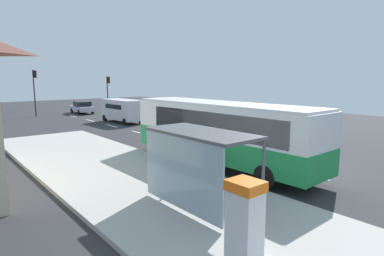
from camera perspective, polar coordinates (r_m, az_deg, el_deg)
ground_plane at (r=26.27m, az=-9.96°, el=-0.94°), size 56.00×92.00×0.04m
sidewalk_platform at (r=13.03m, az=-7.86°, el=-10.45°), size 6.20×30.00×0.18m
lane_stripe_seg_1 at (r=15.72m, az=19.80°, el=-7.84°), size 0.16×2.20×0.01m
lane_stripe_seg_2 at (r=18.62m, az=6.39°, el=-4.79°), size 0.16×2.20×0.01m
lane_stripe_seg_3 at (r=22.28m, az=-2.94°, el=-2.49°), size 0.16×2.20×0.01m
lane_stripe_seg_4 at (r=26.38m, az=-9.49°, el=-0.82°), size 0.16×2.20×0.01m
lane_stripe_seg_5 at (r=30.75m, az=-14.22°, el=0.39°), size 0.16×2.20×0.01m
lane_stripe_seg_6 at (r=35.29m, az=-17.76°, el=1.30°), size 0.16×2.20×0.01m
lane_stripe_seg_7 at (r=39.94m, az=-20.49°, el=1.99°), size 0.16×2.20×0.01m
bus at (r=16.02m, az=4.89°, el=-0.30°), size 2.61×11.03×3.21m
white_van at (r=32.80m, az=-12.39°, el=3.32°), size 2.23×5.29×2.30m
sedan_near at (r=42.90m, az=-19.09°, el=3.55°), size 2.04×4.49×1.52m
ticket_machine at (r=7.65m, az=9.42°, el=-16.05°), size 0.66×0.76×1.94m
recycling_bin_blue at (r=14.24m, az=-0.76°, el=-6.31°), size 0.52×0.52×0.95m
recycling_bin_orange at (r=14.77m, az=-2.49°, el=-5.76°), size 0.52×0.52×0.95m
recycling_bin_yellow at (r=15.31m, az=-4.09°, el=-5.25°), size 0.52×0.52×0.95m
recycling_bin_green at (r=15.87m, az=-5.57°, el=-4.77°), size 0.52×0.52×0.95m
traffic_light_near_side at (r=43.16m, az=-14.79°, el=6.89°), size 0.49×0.28×4.69m
traffic_light_far_side at (r=41.02m, az=-26.32°, el=6.78°), size 0.49×0.28×5.38m
bus_shelter at (r=10.27m, az=0.26°, el=-3.98°), size 1.80×4.00×2.50m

